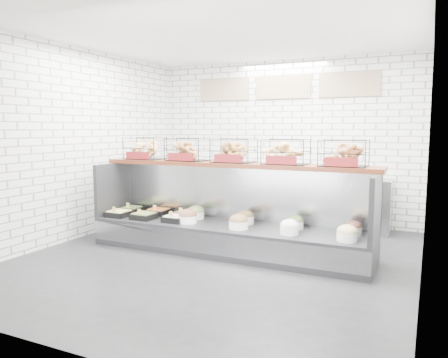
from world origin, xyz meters
The scene contains 5 objects.
ground centered at (0.00, 0.00, 0.00)m, with size 5.50×5.50×0.00m, color black.
room_shell centered at (0.00, 0.60, 2.06)m, with size 5.02×5.51×3.01m.
display_case centered at (-0.01, 0.34, 0.33)m, with size 4.00×0.90×1.20m.
bagel_shelf centered at (0.00, 0.52, 1.38)m, with size 4.10×0.50×0.40m.
prep_counter centered at (0.00, 2.43, 0.47)m, with size 4.00×0.60×1.20m.
Camera 1 is at (2.53, -5.15, 1.75)m, focal length 35.00 mm.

